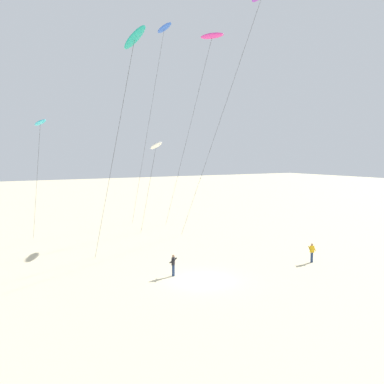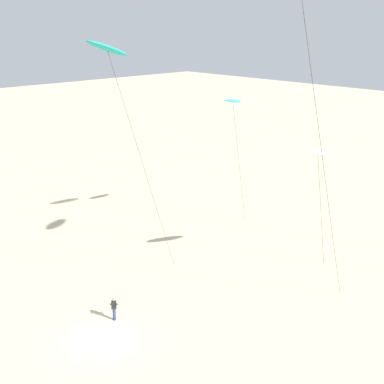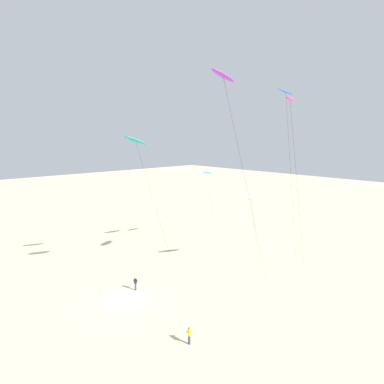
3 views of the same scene
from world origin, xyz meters
name	(u,v)px [view 3 (image 3 of 3)]	position (x,y,z in m)	size (l,w,h in m)	color
ground_plane	(127,300)	(0.00, 0.00, 0.00)	(260.00, 260.00, 0.00)	beige
kite_blue	(286,94)	(7.02, 20.09, 23.85)	(1.80, 8.93, 24.53)	blue
kite_teal	(136,141)	(-3.48, 4.05, 17.90)	(1.87, 8.35, 18.74)	teal
kite_magenta	(290,100)	(10.60, 15.24, 22.43)	(2.75, 10.17, 22.94)	#D8339E
kite_white	(251,198)	(4.39, 16.95, 10.26)	(1.54, 4.86, 10.91)	white
kite_purple	(224,77)	(9.62, 5.24, 23.85)	(2.71, 13.06, 24.67)	purple
kite_cyan	(207,173)	(-7.28, 20.39, 12.53)	(1.19, 4.27, 13.00)	#33BFE0
kite_flyer_nearest	(189,335)	(10.96, -0.33, 0.89)	(0.69, 0.68, 1.67)	navy
kite_flyer_middle	(135,283)	(-1.32, 2.03, 0.89)	(0.73, 0.73, 1.67)	navy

